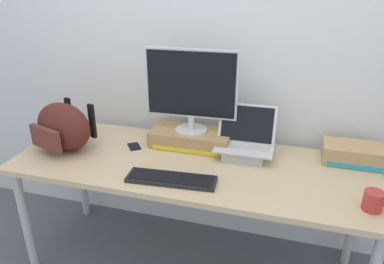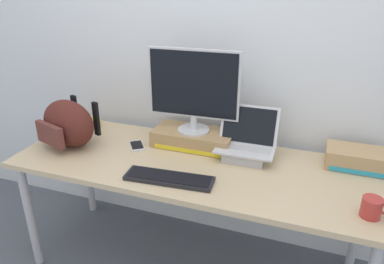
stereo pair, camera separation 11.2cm
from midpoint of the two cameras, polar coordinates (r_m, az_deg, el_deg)
The scene contains 11 objects.
back_wall at distance 2.22m, azimuth 5.59°, elevation 14.06°, with size 7.00×0.10×2.60m, color silver.
desk at distance 2.03m, azimuth 1.59°, elevation -6.40°, with size 1.93×0.71×0.72m.
toner_box_yellow at distance 2.17m, azimuth 1.72°, elevation -0.94°, with size 0.47×0.23×0.09m.
desktop_monitor at distance 2.06m, azimuth 1.81°, elevation 6.64°, with size 0.52×0.18×0.48m.
open_laptop at distance 2.06m, azimuth 9.85°, elevation -2.45°, with size 0.32×0.23×0.27m.
external_keyboard at distance 1.83m, azimuth -1.79°, elevation -7.16°, with size 0.45×0.16×0.02m.
messenger_backpack at distance 2.24m, azimuth -17.21°, elevation 1.24°, with size 0.42×0.33×0.27m.
coffee_mug at distance 1.77m, azimuth 27.69°, elevation -10.31°, with size 0.13×0.08×0.09m.
cell_phone at distance 2.18m, azimuth -7.05°, elevation -2.13°, with size 0.14×0.15×0.01m.
plush_toy at distance 2.49m, azimuth -13.47°, elevation 1.61°, with size 0.08×0.08×0.08m.
toner_box_cyan at distance 2.14m, azimuth 25.57°, elevation -3.75°, with size 0.32×0.18×0.10m.
Camera 2 is at (0.60, -1.65, 1.67)m, focal length 34.62 mm.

